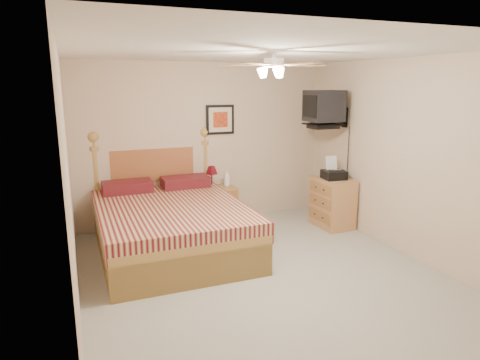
{
  "coord_description": "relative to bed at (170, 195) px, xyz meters",
  "views": [
    {
      "loc": [
        -1.95,
        -4.18,
        2.18
      ],
      "look_at": [
        0.08,
        0.9,
        0.94
      ],
      "focal_mm": 32.0,
      "sensor_mm": 36.0,
      "label": 1
    }
  ],
  "objects": [
    {
      "name": "magazine_lower",
      "position": [
        2.53,
        0.29,
        0.01
      ],
      "size": [
        0.25,
        0.31,
        0.03
      ],
      "primitive_type": "imported",
      "rotation": [
        0.0,
        0.0,
        0.15
      ],
      "color": "beige",
      "rests_on": "dresser"
    },
    {
      "name": "floor",
      "position": [
        0.81,
        -1.12,
        -0.77
      ],
      "size": [
        4.5,
        4.5,
        0.0
      ],
      "primitive_type": "plane",
      "color": "#9D9A8E",
      "rests_on": "ground"
    },
    {
      "name": "wall_front",
      "position": [
        0.81,
        -3.37,
        0.48
      ],
      "size": [
        4.0,
        0.04,
        2.5
      ],
      "primitive_type": "cube",
      "color": "beige",
      "rests_on": "ground"
    },
    {
      "name": "table_lamp",
      "position": [
        0.86,
        0.9,
        -0.01
      ],
      "size": [
        0.24,
        0.24,
        0.34
      ],
      "primitive_type": null,
      "rotation": [
        0.0,
        0.0,
        -0.4
      ],
      "color": "#5C0A15",
      "rests_on": "nightstand"
    },
    {
      "name": "framed_picture",
      "position": [
        1.08,
        1.11,
        0.85
      ],
      "size": [
        0.46,
        0.04,
        0.46
      ],
      "primitive_type": "cube",
      "color": "black",
      "rests_on": "wall_back"
    },
    {
      "name": "wall_left",
      "position": [
        -1.19,
        -1.12,
        0.48
      ],
      "size": [
        0.04,
        4.5,
        2.5
      ],
      "primitive_type": "cube",
      "color": "beige",
      "rests_on": "ground"
    },
    {
      "name": "dresser",
      "position": [
        2.54,
        0.07,
        -0.39
      ],
      "size": [
        0.46,
        0.65,
        0.76
      ],
      "primitive_type": "cube",
      "rotation": [
        0.0,
        0.0,
        0.02
      ],
      "color": "#B5824A",
      "rests_on": "ground"
    },
    {
      "name": "fax_machine",
      "position": [
        2.53,
        0.05,
        0.17
      ],
      "size": [
        0.36,
        0.38,
        0.34
      ],
      "primitive_type": null,
      "rotation": [
        0.0,
        0.0,
        -0.13
      ],
      "color": "black",
      "rests_on": "dresser"
    },
    {
      "name": "wall_tv",
      "position": [
        2.56,
        0.22,
        1.04
      ],
      "size": [
        0.56,
        0.46,
        0.58
      ],
      "primitive_type": null,
      "color": "black",
      "rests_on": "wall_right"
    },
    {
      "name": "bed",
      "position": [
        0.0,
        0.0,
        0.0
      ],
      "size": [
        1.8,
        2.37,
        1.53
      ],
      "primitive_type": null,
      "rotation": [
        0.0,
        0.0,
        0.0
      ],
      "color": "#BC8B44",
      "rests_on": "ground"
    },
    {
      "name": "wall_right",
      "position": [
        2.81,
        -1.12,
        0.48
      ],
      "size": [
        0.04,
        4.5,
        2.5
      ],
      "primitive_type": "cube",
      "color": "beige",
      "rests_on": "ground"
    },
    {
      "name": "ceiling_fan",
      "position": [
        0.81,
        -1.32,
        1.59
      ],
      "size": [
        1.14,
        1.14,
        0.28
      ],
      "primitive_type": null,
      "color": "white",
      "rests_on": "ceiling"
    },
    {
      "name": "magazine_upper",
      "position": [
        2.54,
        0.28,
        0.03
      ],
      "size": [
        0.24,
        0.3,
        0.02
      ],
      "primitive_type": "imported",
      "rotation": [
        0.0,
        0.0,
        0.14
      ],
      "color": "gray",
      "rests_on": "magazine_lower"
    },
    {
      "name": "nightstand",
      "position": [
        0.96,
        0.88,
        -0.47
      ],
      "size": [
        0.54,
        0.41,
        0.59
      ],
      "primitive_type": "cube",
      "rotation": [
        0.0,
        0.0,
        -0.01
      ],
      "color": "#A27339",
      "rests_on": "ground"
    },
    {
      "name": "wall_back",
      "position": [
        0.81,
        1.13,
        0.48
      ],
      "size": [
        4.0,
        0.04,
        2.5
      ],
      "primitive_type": "cube",
      "color": "beige",
      "rests_on": "ground"
    },
    {
      "name": "lotion_bottle",
      "position": [
        1.12,
        0.91,
        -0.05
      ],
      "size": [
        0.13,
        0.13,
        0.26
      ],
      "primitive_type": "imported",
      "rotation": [
        0.0,
        0.0,
        0.39
      ],
      "color": "white",
      "rests_on": "nightstand"
    },
    {
      "name": "ceiling",
      "position": [
        0.81,
        -1.12,
        1.73
      ],
      "size": [
        4.0,
        4.5,
        0.04
      ],
      "primitive_type": "cube",
      "color": "white",
      "rests_on": "ground"
    }
  ]
}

